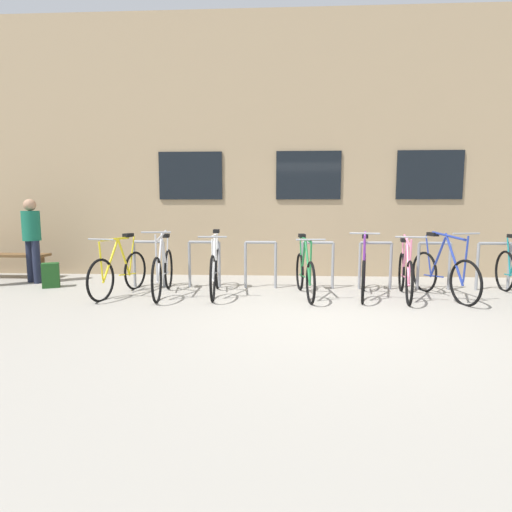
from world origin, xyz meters
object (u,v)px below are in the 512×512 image
object	(u,v)px
bicycle_white	(215,270)
bicycle_yellow	(119,272)
bicycle_green	(305,273)
person_browsing	(32,235)
bicycle_blue	(443,273)
backpack	(51,275)
wooden_bench	(2,260)
bicycle_purple	(364,273)
bicycle_silver	(163,271)
bicycle_pink	(405,274)

from	to	relation	value
bicycle_white	bicycle_yellow	bearing A→B (deg)	-175.34
bicycle_green	person_browsing	size ratio (longest dim) A/B	1.07
bicycle_blue	backpack	bearing A→B (deg)	176.03
bicycle_blue	wooden_bench	bearing A→B (deg)	170.64
bicycle_purple	bicycle_yellow	bearing A→B (deg)	-178.45
bicycle_blue	bicycle_silver	bearing A→B (deg)	179.98
bicycle_white	bicycle_yellow	xyz separation A→B (m)	(-1.57, -0.13, -0.02)
bicycle_silver	person_browsing	xyz separation A→B (m)	(-2.73, 0.89, 0.52)
bicycle_white	person_browsing	bearing A→B (deg)	167.48
bicycle_silver	bicycle_white	bearing A→B (deg)	6.52
bicycle_pink	wooden_bench	size ratio (longest dim) A/B	0.93
wooden_bench	bicycle_green	bearing A→B (deg)	-12.51
bicycle_blue	bicycle_purple	world-z (taller)	bicycle_blue
bicycle_silver	person_browsing	size ratio (longest dim) A/B	1.13
bicycle_pink	wooden_bench	xyz separation A→B (m)	(-7.57, 1.34, -0.01)
wooden_bench	bicycle_white	bearing A→B (deg)	-15.45
bicycle_white	bicycle_purple	distance (m)	2.42
bicycle_white	bicycle_blue	bearing A→B (deg)	-1.55
backpack	bicycle_pink	bearing A→B (deg)	-29.33
bicycle_white	wooden_bench	world-z (taller)	bicycle_white
bicycle_pink	bicycle_green	distance (m)	1.59
bicycle_silver	wooden_bench	xyz separation A→B (m)	(-3.66, 1.34, -0.02)
bicycle_silver	bicycle_purple	world-z (taller)	bicycle_silver
person_browsing	bicycle_green	bearing A→B (deg)	-9.83
bicycle_silver	bicycle_green	size ratio (longest dim) A/B	1.06
wooden_bench	person_browsing	xyz separation A→B (m)	(0.93, -0.45, 0.54)
bicycle_silver	bicycle_green	bearing A→B (deg)	0.41
bicycle_yellow	backpack	world-z (taller)	bicycle_yellow
bicycle_purple	wooden_bench	bearing A→B (deg)	169.65
bicycle_pink	backpack	world-z (taller)	bicycle_pink
bicycle_blue	person_browsing	size ratio (longest dim) A/B	1.07
bicycle_pink	bicycle_blue	bearing A→B (deg)	-0.54
bicycle_silver	wooden_bench	distance (m)	3.90
bicycle_green	person_browsing	distance (m)	5.15
person_browsing	backpack	size ratio (longest dim) A/B	3.58
bicycle_green	person_browsing	bearing A→B (deg)	170.17
backpack	person_browsing	bearing A→B (deg)	117.73
bicycle_pink	bicycle_blue	size ratio (longest dim) A/B	1.02
bicycle_pink	backpack	distance (m)	6.09
bicycle_white	wooden_bench	bearing A→B (deg)	164.55
bicycle_pink	bicycle_yellow	distance (m)	4.63
bicycle_white	bicycle_blue	size ratio (longest dim) A/B	1.03
bicycle_purple	person_browsing	distance (m)	6.08
bicycle_silver	backpack	world-z (taller)	bicycle_silver
bicycle_white	bicycle_silver	bearing A→B (deg)	-173.48
wooden_bench	backpack	world-z (taller)	wooden_bench
bicycle_yellow	bicycle_purple	bearing A→B (deg)	1.55
bicycle_blue	person_browsing	bearing A→B (deg)	172.96
bicycle_silver	person_browsing	distance (m)	2.92
bicycle_purple	wooden_bench	xyz separation A→B (m)	(-6.93, 1.27, -0.01)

